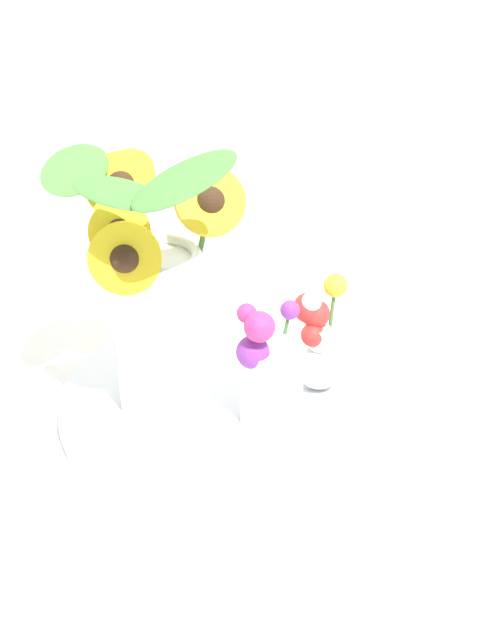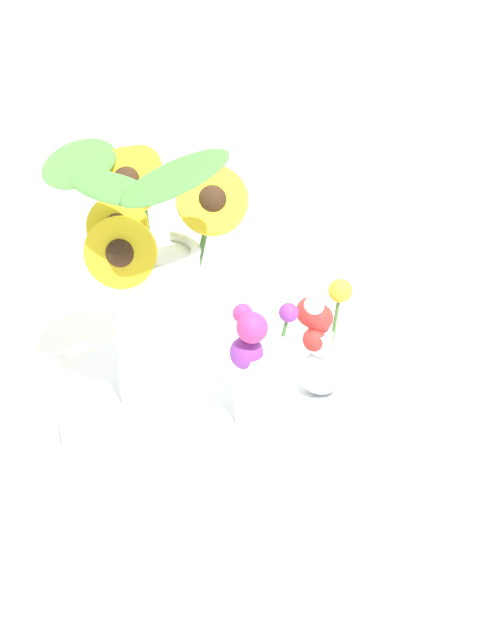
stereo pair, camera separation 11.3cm
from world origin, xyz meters
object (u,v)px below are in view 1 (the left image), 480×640
Objects in this scene: serving_tray at (240,402)px; vase_bulb_right at (317,340)px; mason_jar_sunflowers at (154,302)px; vase_small_center at (269,374)px.

vase_bulb_right is at bearing 8.99° from serving_tray.
mason_jar_sunflowers reaches higher than serving_tray.
mason_jar_sunflowers is (-0.11, -0.01, 0.16)m from serving_tray.
vase_small_center is (0.03, -0.06, 0.08)m from serving_tray.
vase_bulb_right is at bearing 6.11° from mason_jar_sunflowers.
serving_tray is 2.88× the size of vase_small_center.
vase_small_center reaches higher than serving_tray.
vase_small_center is at bearing -61.38° from serving_tray.
vase_small_center is 1.08× the size of vase_bulb_right.
serving_tray is 1.30× the size of mason_jar_sunflowers.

